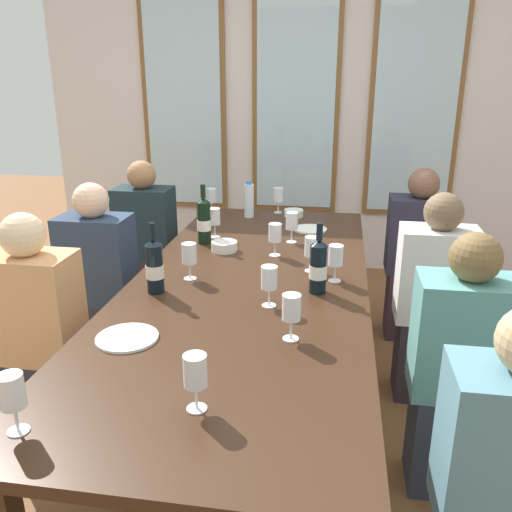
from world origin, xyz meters
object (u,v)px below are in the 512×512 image
(wine_glass_11, at_px, (312,247))
(seated_person_1, at_px, (459,375))
(white_plate_1, at_px, (127,338))
(wine_glass_3, at_px, (278,195))
(wine_glass_8, at_px, (269,280))
(wine_glass_9, at_px, (336,257))
(dining_table, at_px, (249,293))
(wine_glass_6, at_px, (292,222))
(white_plate_0, at_px, (310,229))
(wine_glass_0, at_px, (12,393))
(wine_glass_1, at_px, (195,373))
(wine_bottle_2, at_px, (318,266))
(wine_glass_2, at_px, (275,234))
(wine_glass_10, at_px, (291,310))
(wine_glass_4, at_px, (189,254))
(seated_person_7, at_px, (505,498))
(tasting_bowl_1, at_px, (224,246))
(wine_bottle_1, at_px, (155,266))
(seated_person_5, at_px, (433,305))
(wine_glass_7, at_px, (211,197))
(seated_person_0, at_px, (38,340))
(wine_glass_5, at_px, (214,217))
(seated_person_4, at_px, (100,287))
(water_bottle, at_px, (249,200))
(wine_bottle_0, at_px, (204,221))
(seated_person_3, at_px, (416,260))
(seated_person_2, at_px, (146,246))
(tasting_bowl_0, at_px, (294,213))

(wine_glass_11, distance_m, seated_person_1, 0.86)
(white_plate_1, distance_m, wine_glass_3, 1.94)
(wine_glass_8, distance_m, wine_glass_9, 0.41)
(dining_table, bearing_deg, wine_glass_6, 77.51)
(white_plate_0, relative_size, seated_person_1, 0.18)
(wine_glass_0, distance_m, wine_glass_1, 0.48)
(wine_bottle_2, distance_m, wine_glass_8, 0.26)
(wine_bottle_2, bearing_deg, wine_glass_2, 118.14)
(white_plate_0, relative_size, wine_glass_6, 1.18)
(wine_glass_10, bearing_deg, wine_glass_4, 135.25)
(wine_glass_10, distance_m, seated_person_7, 0.85)
(tasting_bowl_1, height_order, wine_glass_0, wine_glass_0)
(wine_bottle_1, height_order, seated_person_5, seated_person_5)
(tasting_bowl_1, height_order, wine_glass_1, wine_glass_1)
(wine_glass_3, distance_m, wine_glass_9, 1.29)
(wine_glass_0, distance_m, seated_person_7, 1.38)
(wine_glass_7, bearing_deg, wine_glass_0, -89.16)
(wine_glass_4, bearing_deg, tasting_bowl_1, 80.88)
(seated_person_0, bearing_deg, wine_bottle_2, 11.20)
(white_plate_1, distance_m, tasting_bowl_1, 1.05)
(wine_bottle_2, distance_m, wine_glass_7, 1.49)
(seated_person_0, xyz_separation_m, seated_person_1, (1.79, -0.00, 0.00))
(wine_glass_1, distance_m, wine_glass_9, 1.12)
(tasting_bowl_1, distance_m, seated_person_1, 1.35)
(wine_bottle_2, relative_size, wine_glass_4, 1.81)
(wine_glass_2, bearing_deg, wine_glass_1, -92.17)
(white_plate_1, distance_m, wine_glass_1, 0.53)
(wine_glass_11, bearing_deg, wine_glass_5, 141.16)
(wine_glass_7, height_order, seated_person_0, seated_person_0)
(wine_glass_3, height_order, wine_glass_6, same)
(wine_glass_0, bearing_deg, white_plate_0, 72.44)
(seated_person_4, height_order, seated_person_5, same)
(wine_bottle_1, xyz_separation_m, wine_glass_4, (0.11, 0.17, 0.00))
(wine_glass_3, bearing_deg, wine_glass_5, -115.05)
(wine_glass_8, xyz_separation_m, seated_person_0, (-1.03, -0.06, -0.33))
(water_bottle, distance_m, seated_person_7, 2.40)
(wine_glass_2, height_order, wine_glass_11, same)
(water_bottle, bearing_deg, wine_bottle_0, -103.96)
(wine_glass_1, distance_m, seated_person_3, 2.25)
(wine_glass_6, distance_m, wine_glass_10, 1.16)
(wine_glass_11, bearing_deg, seated_person_7, -61.59)
(seated_person_0, xyz_separation_m, seated_person_2, (0.00, 1.38, 0.00))
(wine_glass_4, bearing_deg, white_plate_1, -95.98)
(white_plate_1, xyz_separation_m, tasting_bowl_1, (0.13, 1.04, 0.02))
(wine_glass_11, bearing_deg, wine_glass_9, -44.22)
(wine_glass_5, distance_m, seated_person_4, 0.75)
(tasting_bowl_0, height_order, seated_person_4, seated_person_4)
(water_bottle, bearing_deg, white_plate_0, -30.25)
(dining_table, relative_size, seated_person_1, 2.43)
(wine_bottle_1, distance_m, tasting_bowl_0, 1.47)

